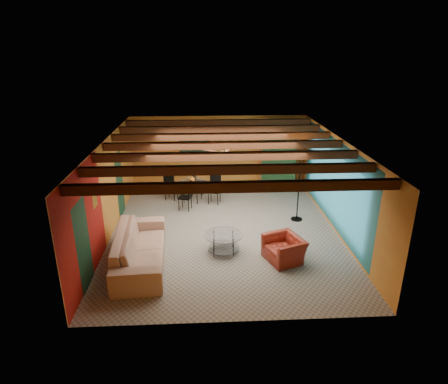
{
  "coord_description": "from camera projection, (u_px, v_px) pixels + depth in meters",
  "views": [
    {
      "loc": [
        -0.56,
        -10.21,
        5.1
      ],
      "look_at": [
        0.0,
        0.2,
        1.15
      ],
      "focal_mm": 31.0,
      "sensor_mm": 36.0,
      "label": 1
    }
  ],
  "objects": [
    {
      "name": "painting",
      "position": [
        195.0,
        144.0,
        14.43
      ],
      "size": [
        1.05,
        0.03,
        0.65
      ],
      "primitive_type": "cube",
      "color": "black",
      "rests_on": "wall_back"
    },
    {
      "name": "floor_lamp",
      "position": [
        299.0,
        187.0,
        11.73
      ],
      "size": [
        0.56,
        0.56,
        2.16
      ],
      "primitive_type": null,
      "rotation": [
        0.0,
        0.0,
        -0.31
      ],
      "color": "black",
      "rests_on": "ground"
    },
    {
      "name": "ceiling_fan",
      "position": [
        224.0,
        153.0,
        10.53
      ],
      "size": [
        1.5,
        1.5,
        0.44
      ],
      "primitive_type": null,
      "color": "#472614",
      "rests_on": "ceiling"
    },
    {
      "name": "potted_plant",
      "position": [
        279.0,
        125.0,
        14.08
      ],
      "size": [
        0.47,
        0.43,
        0.47
      ],
      "primitive_type": "imported",
      "rotation": [
        0.0,
        0.0,
        -0.16
      ],
      "color": "#26661E",
      "rests_on": "armoire"
    },
    {
      "name": "coffee_table",
      "position": [
        223.0,
        243.0,
        10.13
      ],
      "size": [
        1.04,
        1.04,
        0.51
      ],
      "primitive_type": null,
      "rotation": [
        0.0,
        0.0,
        -0.04
      ],
      "color": "silver",
      "rests_on": "ground"
    },
    {
      "name": "room",
      "position": [
        224.0,
        152.0,
        10.63
      ],
      "size": [
        6.52,
        8.01,
        2.71
      ],
      "color": "gray",
      "rests_on": "ground"
    },
    {
      "name": "vase",
      "position": [
        192.0,
        171.0,
        13.17
      ],
      "size": [
        0.22,
        0.22,
        0.19
      ],
      "primitive_type": "imported",
      "rotation": [
        0.0,
        0.0,
        -0.2
      ],
      "color": "orange",
      "rests_on": "dining_table"
    },
    {
      "name": "sofa",
      "position": [
        140.0,
        248.0,
        9.53
      ],
      "size": [
        1.36,
        3.03,
        0.86
      ],
      "primitive_type": "imported",
      "rotation": [
        0.0,
        0.0,
        1.64
      ],
      "color": "tan",
      "rests_on": "ground"
    },
    {
      "name": "dining_table",
      "position": [
        192.0,
        187.0,
        13.38
      ],
      "size": [
        2.41,
        2.41,
        1.01
      ],
      "primitive_type": null,
      "rotation": [
        0.0,
        0.0,
        -0.29
      ],
      "color": "silver",
      "rests_on": "ground"
    },
    {
      "name": "armchair",
      "position": [
        284.0,
        249.0,
        9.73
      ],
      "size": [
        1.12,
        1.19,
        0.62
      ],
      "primitive_type": "imported",
      "rotation": [
        0.0,
        0.0,
        -1.21
      ],
      "color": "maroon",
      "rests_on": "ground"
    },
    {
      "name": "armoire",
      "position": [
        277.0,
        160.0,
        14.54
      ],
      "size": [
        1.38,
        1.07,
        2.18
      ],
      "primitive_type": "cube",
      "rotation": [
        0.0,
        0.0,
        -0.43
      ],
      "color": "brown",
      "rests_on": "ground"
    }
  ]
}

